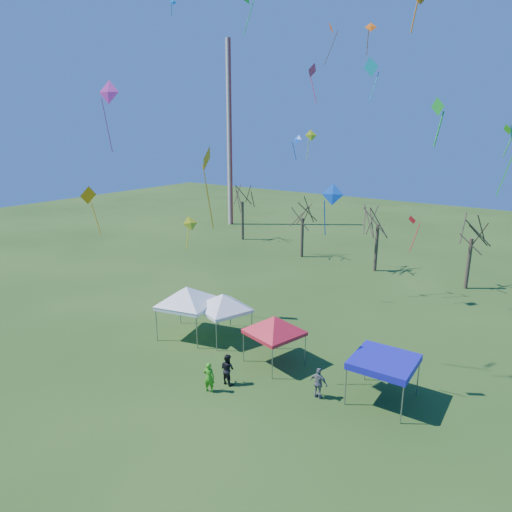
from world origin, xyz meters
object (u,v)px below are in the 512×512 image
(person_dark, at_px, (227,369))
(person_grey, at_px, (319,383))
(tent_red, at_px, (274,319))
(tent_white_west, at_px, (187,290))
(tree_1, at_px, (303,204))
(tree_0, at_px, (242,188))
(tree_3, at_px, (474,220))
(radio_mast, at_px, (229,136))
(person_green, at_px, (209,377))
(tent_white_mid, at_px, (223,297))
(tent_blue, at_px, (384,362))
(tree_2, at_px, (379,207))

(person_dark, relative_size, person_grey, 1.03)
(tent_red, height_order, person_grey, tent_red)
(tent_white_west, xyz_separation_m, tent_red, (6.80, 0.17, -0.43))
(tree_1, bearing_deg, tree_0, 164.82)
(tree_3, height_order, person_grey, tree_3)
(radio_mast, relative_size, tent_red, 6.60)
(person_green, bearing_deg, person_dark, -127.11)
(tree_1, bearing_deg, tent_red, -64.23)
(tent_red, bearing_deg, radio_mast, 131.91)
(person_dark, distance_m, person_grey, 4.98)
(tent_white_mid, relative_size, tent_red, 1.01)
(person_grey, bearing_deg, tree_1, -57.45)
(tree_0, xyz_separation_m, person_dark, (19.55, -27.44, -5.61))
(person_dark, distance_m, person_green, 1.21)
(tree_0, bearing_deg, tree_3, -7.08)
(tent_white_west, xyz_separation_m, tent_blue, (13.44, 0.09, -1.04))
(person_dark, bearing_deg, tree_2, -82.10)
(tent_blue, bearing_deg, radio_mast, 138.01)
(tree_3, height_order, person_dark, tree_3)
(person_green, bearing_deg, tree_2, -110.27)
(tent_white_west, bearing_deg, tree_1, 99.23)
(radio_mast, distance_m, tree_3, 36.04)
(tent_white_west, bearing_deg, person_green, -37.81)
(tree_0, distance_m, tree_2, 18.72)
(tree_0, bearing_deg, tent_white_west, -60.73)
(tree_0, relative_size, person_dark, 4.84)
(tree_2, xyz_separation_m, tent_red, (1.89, -21.04, -3.49))
(radio_mast, height_order, tent_white_west, radio_mast)
(person_dark, height_order, person_green, person_dark)
(tree_0, height_order, tree_1, tree_0)
(tree_0, relative_size, tent_white_mid, 2.19)
(tree_0, bearing_deg, tent_white_mid, -55.70)
(tree_2, bearing_deg, tree_3, -2.27)
(tree_0, distance_m, tent_white_west, 27.95)
(tent_red, relative_size, person_grey, 2.23)
(tree_0, relative_size, tent_blue, 2.71)
(tent_red, height_order, tent_blue, tent_red)
(tree_2, xyz_separation_m, tent_blue, (8.52, -21.12, -4.11))
(tree_1, relative_size, tent_red, 1.99)
(radio_mast, xyz_separation_m, tree_1, (17.23, -9.35, -6.71))
(tree_3, height_order, tent_blue, tree_3)
(tent_white_mid, bearing_deg, person_green, -57.75)
(tent_white_west, height_order, person_dark, tent_white_west)
(tent_white_west, bearing_deg, tree_2, 76.96)
(radio_mast, bearing_deg, tree_3, -16.31)
(tree_3, distance_m, person_dark, 25.73)
(tree_2, height_order, tent_white_mid, tree_2)
(tree_0, height_order, person_dark, tree_0)
(radio_mast, relative_size, tree_2, 3.06)
(person_dark, bearing_deg, tree_1, -63.64)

